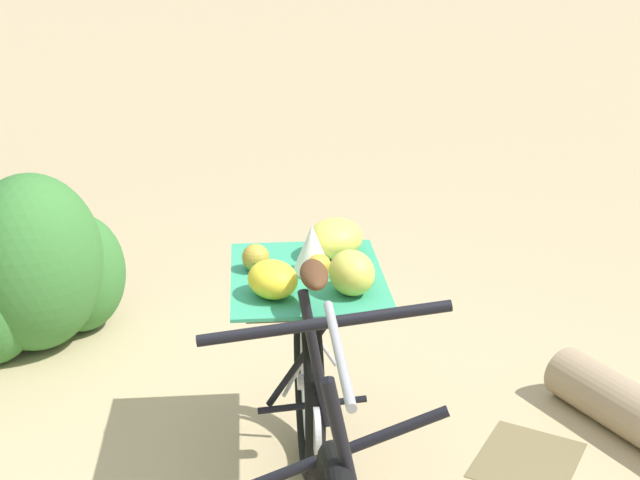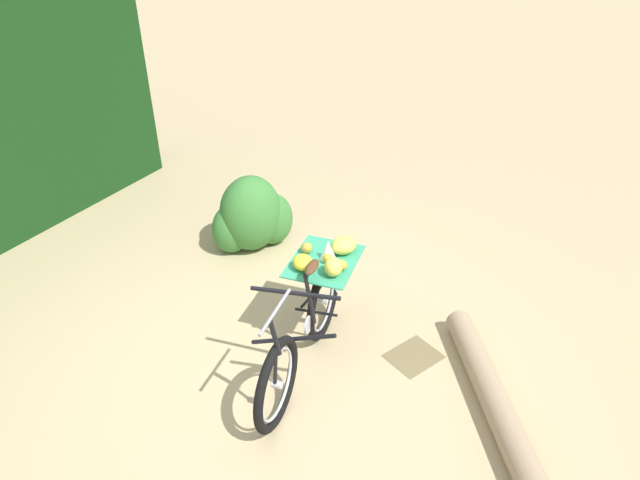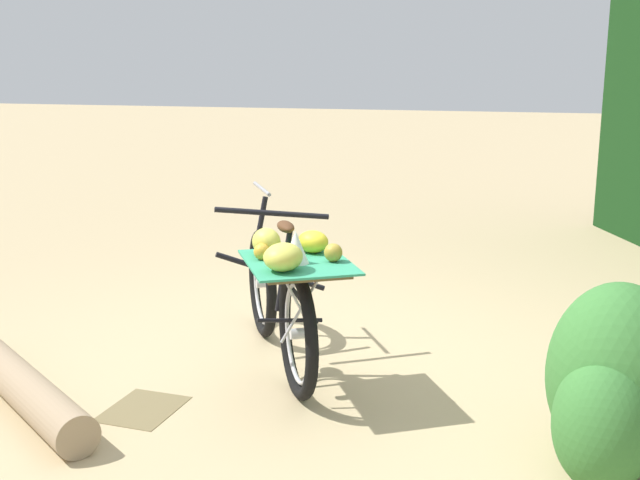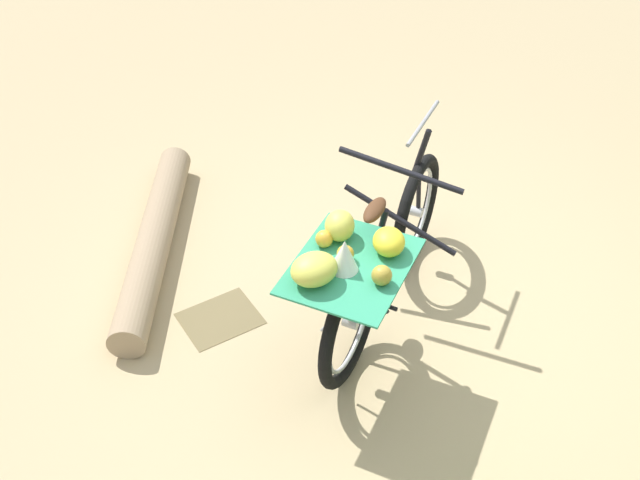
% 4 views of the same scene
% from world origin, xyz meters
% --- Properties ---
extents(ground_plane, '(60.00, 60.00, 0.00)m').
position_xyz_m(ground_plane, '(0.00, 0.00, 0.00)').
color(ground_plane, tan).
extents(bicycle, '(1.65, 1.23, 1.03)m').
position_xyz_m(bicycle, '(-0.17, 0.21, 0.49)').
color(bicycle, black).
rests_on(bicycle, ground_plane).
extents(fallen_log, '(1.17, 1.68, 0.22)m').
position_xyz_m(fallen_log, '(-1.01, 1.48, 0.11)').
color(fallen_log, '#9E8466').
rests_on(fallen_log, ground_plane).
extents(leaf_litter_patch, '(0.44, 0.36, 0.01)m').
position_xyz_m(leaf_litter_patch, '(-0.93, 0.72, 0.00)').
color(leaf_litter_patch, olive).
rests_on(leaf_litter_patch, ground_plane).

